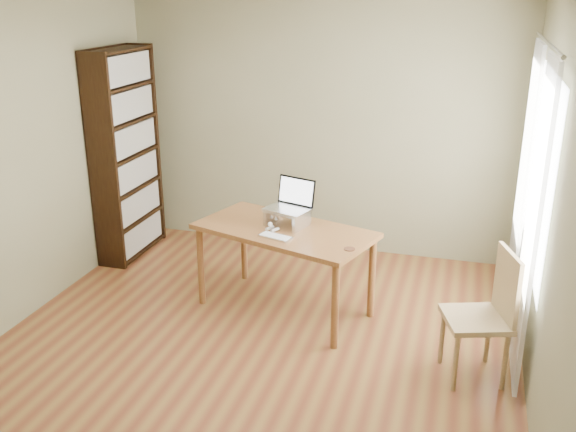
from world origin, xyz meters
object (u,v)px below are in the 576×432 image
Objects in this scene: laptop at (289,201)px; bookshelf at (126,155)px; desk at (284,239)px; keyboard at (275,237)px; chair at (488,313)px; cat at (287,217)px.

bookshelf is at bearing 178.68° from laptop.
laptop reaches higher than desk.
laptop is 1.41× the size of keyboard.
bookshelf reaches higher than chair.
chair reaches higher than keyboard.
bookshelf is at bearing 174.92° from desk.
keyboard is at bearing 148.67° from chair.
bookshelf is 2.19× the size of chair.
bookshelf is at bearing -173.03° from cat.
bookshelf is 1.30× the size of desk.
bookshelf reaches higher than cat.
cat is at bearing 114.04° from desk.
desk is 1.75m from chair.
laptop is at bearing 105.33° from keyboard.
bookshelf is 2.09m from desk.
keyboard is 1.71m from chair.
laptop is at bearing -19.08° from bookshelf.
desk is 5.53× the size of keyboard.
chair is at bearing -21.44° from bookshelf.
keyboard is 0.30× the size of chair.
cat is (1.88, -0.69, -0.24)m from bookshelf.
keyboard is (1.88, -1.02, -0.29)m from bookshelf.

